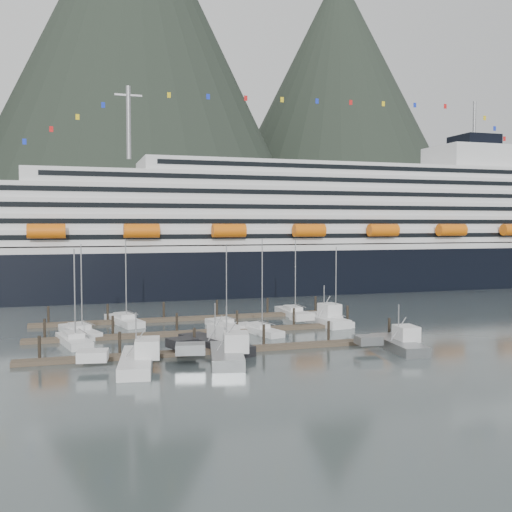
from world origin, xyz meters
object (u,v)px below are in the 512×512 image
at_px(trawler_b, 226,354).
at_px(trawler_d, 397,343).
at_px(sailboat_e, 124,321).
at_px(trawler_a, 135,360).
at_px(sailboat_h, 333,322).
at_px(trawler_e, 323,319).
at_px(sailboat_d, 258,330).
at_px(sailboat_g, 293,313).
at_px(trawler_c, 214,343).
at_px(sailboat_a, 74,341).
at_px(sailboat_b, 80,332).
at_px(cruise_ship, 297,240).
at_px(sailboat_c, 224,325).

height_order(trawler_b, trawler_d, trawler_b).
distance_m(sailboat_e, trawler_a, 30.11).
relative_size(sailboat_h, trawler_e, 1.17).
xyz_separation_m(sailboat_e, trawler_e, (30.02, -9.72, 0.45)).
relative_size(sailboat_d, sailboat_g, 1.03).
distance_m(sailboat_e, trawler_c, 25.09).
relative_size(sailboat_g, trawler_b, 1.20).
bearing_deg(trawler_e, sailboat_a, 89.36).
bearing_deg(sailboat_g, sailboat_b, 102.97).
bearing_deg(trawler_c, cruise_ship, -50.04).
bearing_deg(trawler_d, cruise_ship, -6.64).
bearing_deg(trawler_b, trawler_a, 101.68).
distance_m(sailboat_c, trawler_a, 26.87).
bearing_deg(sailboat_g, trawler_e, -171.78).
distance_m(sailboat_e, trawler_e, 31.56).
height_order(sailboat_c, trawler_c, sailboat_c).
xyz_separation_m(sailboat_e, trawler_c, (9.26, -23.32, 0.41)).
bearing_deg(sailboat_h, sailboat_c, 74.59).
bearing_deg(sailboat_g, cruise_ship, -21.97).
bearing_deg(sailboat_e, trawler_b, -178.70).
bearing_deg(sailboat_a, sailboat_d, -100.90).
distance_m(cruise_ship, trawler_b, 79.24).
bearing_deg(sailboat_e, sailboat_b, 124.35).
bearing_deg(trawler_b, cruise_ship, -15.32).
distance_m(sailboat_b, sailboat_c, 21.14).
relative_size(trawler_a, trawler_e, 1.16).
height_order(sailboat_d, trawler_d, sailboat_d).
xyz_separation_m(cruise_ship, trawler_e, (-14.60, -49.57, -11.16)).
height_order(sailboat_c, trawler_d, sailboat_c).
height_order(sailboat_a, sailboat_b, sailboat_b).
height_order(sailboat_e, trawler_c, sailboat_e).
bearing_deg(sailboat_b, sailboat_d, -121.25).
xyz_separation_m(sailboat_a, sailboat_h, (39.11, 4.57, -0.02)).
relative_size(trawler_d, trawler_e, 0.99).
bearing_deg(sailboat_b, sailboat_a, 154.74).
bearing_deg(trawler_d, sailboat_d, 43.33).
relative_size(trawler_c, trawler_d, 1.21).
xyz_separation_m(sailboat_c, trawler_e, (15.71, -1.57, 0.46)).
relative_size(sailboat_a, sailboat_h, 1.03).
bearing_deg(cruise_ship, sailboat_e, -138.24).
distance_m(sailboat_a, sailboat_h, 39.37).
bearing_deg(sailboat_d, sailboat_g, -53.15).
xyz_separation_m(sailboat_c, sailboat_h, (17.15, -1.98, -0.00)).
xyz_separation_m(sailboat_d, trawler_a, (-19.25, -16.27, 0.46)).
relative_size(sailboat_a, trawler_c, 1.01).
bearing_deg(sailboat_a, cruise_ship, -56.67).
height_order(sailboat_h, trawler_c, sailboat_h).
bearing_deg(trawler_b, sailboat_g, -21.31).
relative_size(sailboat_d, trawler_b, 1.24).
relative_size(sailboat_g, trawler_a, 1.09).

